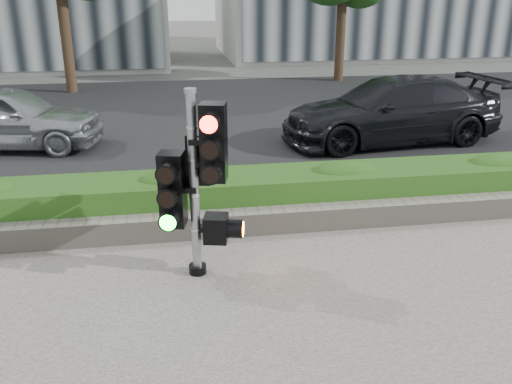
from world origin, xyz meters
TOP-DOWN VIEW (x-y plane):
  - ground at (0.00, 0.00)m, footprint 120.00×120.00m
  - road at (0.00, 10.00)m, footprint 60.00×13.00m
  - curb at (0.00, 3.15)m, footprint 60.00×0.25m
  - stone_wall at (0.00, 1.90)m, footprint 12.00×0.32m
  - hedge at (0.00, 2.55)m, footprint 12.00×1.00m
  - traffic_signal at (-0.92, 0.82)m, footprint 0.85×0.68m
  - car_silver at (-4.78, 7.31)m, footprint 4.37×2.32m
  - car_dark at (3.90, 6.46)m, footprint 5.33×2.61m

SIDE VIEW (x-z plane):
  - ground at x=0.00m, z-range 0.00..0.00m
  - road at x=0.00m, z-range 0.00..0.02m
  - curb at x=0.00m, z-range 0.00..0.12m
  - stone_wall at x=0.00m, z-range 0.03..0.37m
  - hedge at x=0.00m, z-range 0.03..0.71m
  - car_silver at x=-4.78m, z-range 0.02..1.44m
  - car_dark at x=3.90m, z-range 0.02..1.51m
  - traffic_signal at x=-0.92m, z-range 0.15..2.49m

